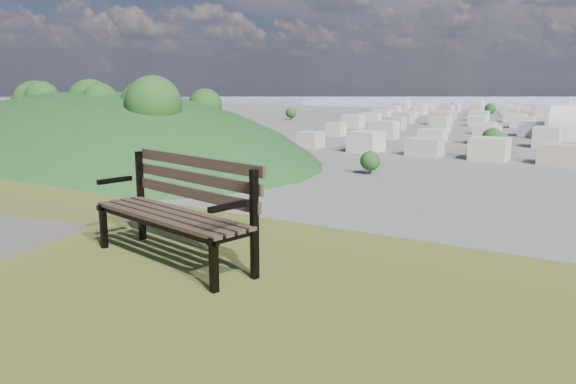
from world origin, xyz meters
The scene contains 3 objects.
park_bench centered at (-0.31, 2.79, 25.52)m, with size 1.84×0.94×0.92m.
green_wooded_hill centered at (-150.35, 128.85, 0.14)m, with size 183.70×146.96×91.85m.
city_trees centered at (-26.39, 319.00, 4.83)m, with size 406.52×387.20×9.98m.
Camera 1 is at (3.02, -0.87, 26.58)m, focal length 35.00 mm.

